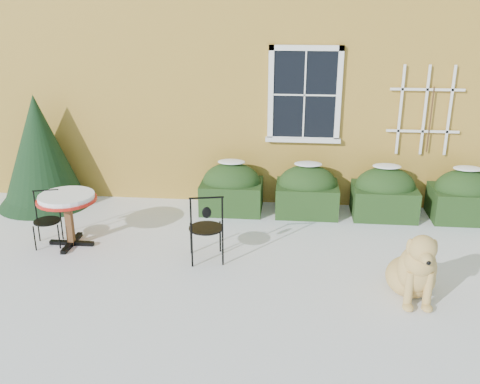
# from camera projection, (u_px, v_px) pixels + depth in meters

# --- Properties ---
(ground) EXTENTS (80.00, 80.00, 0.00)m
(ground) POSITION_uv_depth(u_px,v_px,m) (232.00, 282.00, 6.98)
(ground) COLOR white
(ground) RESTS_ON ground
(house) EXTENTS (12.40, 8.40, 6.40)m
(house) POSITION_uv_depth(u_px,v_px,m) (265.00, 12.00, 12.45)
(house) COLOR gold
(house) RESTS_ON ground
(hedge_row) EXTENTS (4.95, 0.80, 0.91)m
(hedge_row) POSITION_uv_depth(u_px,v_px,m) (345.00, 192.00, 9.08)
(hedge_row) COLOR black
(hedge_row) RESTS_ON ground
(evergreen_shrub) EXTENTS (1.64, 1.64, 1.98)m
(evergreen_shrub) POSITION_uv_depth(u_px,v_px,m) (41.00, 161.00, 9.43)
(evergreen_shrub) COLOR black
(evergreen_shrub) RESTS_ON ground
(bistro_table) EXTENTS (0.87, 0.87, 0.81)m
(bistro_table) POSITION_uv_depth(u_px,v_px,m) (67.00, 203.00, 7.84)
(bistro_table) COLOR black
(bistro_table) RESTS_ON ground
(patio_chair_near) EXTENTS (0.54, 0.54, 1.02)m
(patio_chair_near) POSITION_uv_depth(u_px,v_px,m) (206.00, 227.00, 7.41)
(patio_chair_near) COLOR black
(patio_chair_near) RESTS_ON ground
(patio_chair_far) EXTENTS (0.45, 0.45, 0.82)m
(patio_chair_far) POSITION_uv_depth(u_px,v_px,m) (47.00, 219.00, 7.96)
(patio_chair_far) COLOR black
(patio_chair_far) RESTS_ON ground
(dog) EXTENTS (0.65, 1.08, 0.96)m
(dog) POSITION_uv_depth(u_px,v_px,m) (415.00, 270.00, 6.48)
(dog) COLOR tan
(dog) RESTS_ON ground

